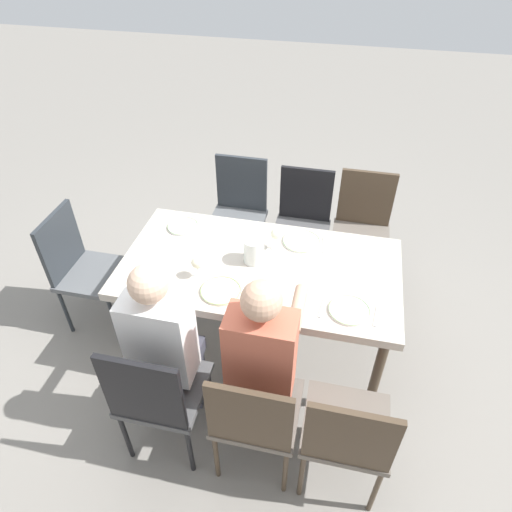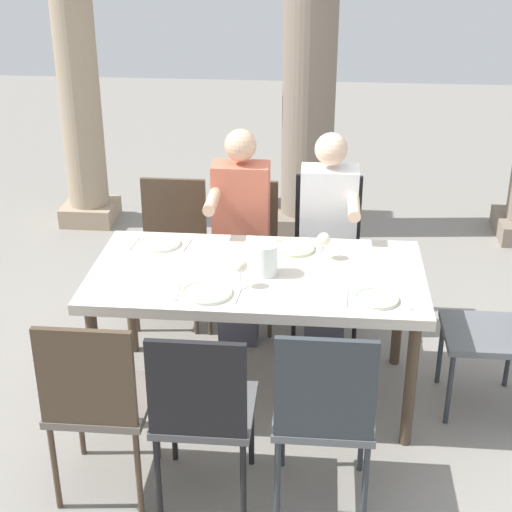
% 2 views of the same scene
% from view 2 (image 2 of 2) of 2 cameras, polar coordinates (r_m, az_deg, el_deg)
% --- Properties ---
extents(ground_plane, '(16.00, 16.00, 0.00)m').
position_cam_2_polar(ground_plane, '(4.49, 0.08, -9.83)').
color(ground_plane, gray).
extents(dining_table, '(1.75, 0.92, 0.76)m').
position_cam_2_polar(dining_table, '(4.13, 0.08, -1.91)').
color(dining_table, beige).
rests_on(dining_table, ground).
extents(chair_west_north, '(0.44, 0.44, 0.90)m').
position_cam_2_polar(chair_west_north, '(5.08, -6.15, 1.14)').
color(chair_west_north, '#6A6158').
rests_on(chair_west_north, ground).
extents(chair_west_south, '(0.44, 0.44, 0.95)m').
position_cam_2_polar(chair_west_south, '(3.57, -11.49, -9.93)').
color(chair_west_south, '#6A6158').
rests_on(chair_west_south, ground).
extents(chair_mid_north, '(0.44, 0.44, 0.90)m').
position_cam_2_polar(chair_mid_north, '(5.01, -0.90, 0.93)').
color(chair_mid_north, '#6A6158').
rests_on(chair_mid_north, ground).
extents(chair_mid_south, '(0.44, 0.44, 0.92)m').
position_cam_2_polar(chair_mid_south, '(3.49, -3.94, -10.85)').
color(chair_mid_south, '#4F4F50').
rests_on(chair_mid_south, ground).
extents(chair_east_north, '(0.44, 0.44, 0.95)m').
position_cam_2_polar(chair_east_north, '(4.98, 5.18, 0.93)').
color(chair_east_north, '#4F4F50').
rests_on(chair_east_north, ground).
extents(chair_east_south, '(0.44, 0.44, 0.96)m').
position_cam_2_polar(chair_east_south, '(3.44, 4.96, -10.93)').
color(chair_east_south, '#5B5E61').
rests_on(chair_east_south, ground).
extents(chair_head_east, '(0.44, 0.44, 0.92)m').
position_cam_2_polar(chair_head_east, '(4.31, 17.57, -4.56)').
color(chair_head_east, '#5B5E61').
rests_on(chair_head_east, ground).
extents(diner_woman_green, '(0.35, 0.49, 1.31)m').
position_cam_2_polar(diner_woman_green, '(4.76, -1.20, 1.85)').
color(diner_woman_green, '#3F3F4C').
rests_on(diner_woman_green, ground).
extents(diner_man_white, '(0.34, 0.49, 1.30)m').
position_cam_2_polar(diner_man_white, '(4.73, 5.26, 1.57)').
color(diner_man_white, '#3F3F4C').
rests_on(diner_man_white, ground).
extents(stone_column_near, '(0.43, 0.43, 2.81)m').
position_cam_2_polar(stone_column_near, '(6.49, -12.95, 13.88)').
color(stone_column_near, tan).
rests_on(stone_column_near, ground).
extents(stone_column_centre, '(0.54, 0.54, 2.86)m').
position_cam_2_polar(stone_column_centre, '(6.19, 3.94, 14.15)').
color(stone_column_centre, gray).
rests_on(stone_column_centre, ground).
extents(plate_0, '(0.23, 0.23, 0.02)m').
position_cam_2_polar(plate_0, '(4.43, -7.01, 0.91)').
color(plate_0, white).
rests_on(plate_0, dining_table).
extents(fork_0, '(0.03, 0.17, 0.01)m').
position_cam_2_polar(fork_0, '(4.47, -8.89, 0.91)').
color(fork_0, silver).
rests_on(fork_0, dining_table).
extents(spoon_0, '(0.03, 0.17, 0.01)m').
position_cam_2_polar(spoon_0, '(4.41, -5.10, 0.77)').
color(spoon_0, silver).
rests_on(spoon_0, dining_table).
extents(plate_1, '(0.25, 0.25, 0.02)m').
position_cam_2_polar(plate_1, '(3.87, -3.58, -2.68)').
color(plate_1, white).
rests_on(plate_1, dining_table).
extents(wine_glass_1, '(0.07, 0.07, 0.15)m').
position_cam_2_polar(wine_glass_1, '(3.89, -1.14, -0.78)').
color(wine_glass_1, white).
rests_on(wine_glass_1, dining_table).
extents(fork_1, '(0.03, 0.17, 0.01)m').
position_cam_2_polar(fork_1, '(3.90, -5.76, -2.66)').
color(fork_1, silver).
rests_on(fork_1, dining_table).
extents(spoon_1, '(0.03, 0.17, 0.01)m').
position_cam_2_polar(spoon_1, '(3.85, -1.37, -2.86)').
color(spoon_1, silver).
rests_on(spoon_1, dining_table).
extents(plate_2, '(0.24, 0.24, 0.02)m').
position_cam_2_polar(plate_2, '(4.35, 2.69, 0.59)').
color(plate_2, silver).
rests_on(plate_2, dining_table).
extents(wine_glass_2, '(0.07, 0.07, 0.15)m').
position_cam_2_polar(wine_glass_2, '(4.21, 4.94, 1.14)').
color(wine_glass_2, white).
rests_on(wine_glass_2, dining_table).
extents(fork_2, '(0.03, 0.17, 0.01)m').
position_cam_2_polar(fork_2, '(4.36, 0.72, 0.59)').
color(fork_2, silver).
rests_on(fork_2, dining_table).
extents(spoon_2, '(0.03, 0.17, 0.01)m').
position_cam_2_polar(spoon_2, '(4.35, 4.67, 0.44)').
color(spoon_2, silver).
rests_on(spoon_2, dining_table).
extents(plate_3, '(0.21, 0.21, 0.02)m').
position_cam_2_polar(plate_3, '(3.85, 8.77, -3.09)').
color(plate_3, white).
rests_on(plate_3, dining_table).
extents(fork_3, '(0.02, 0.17, 0.01)m').
position_cam_2_polar(fork_3, '(3.85, 6.53, -3.09)').
color(fork_3, silver).
rests_on(fork_3, dining_table).
extents(spoon_3, '(0.04, 0.17, 0.01)m').
position_cam_2_polar(spoon_3, '(3.87, 10.98, -3.24)').
color(spoon_3, silver).
rests_on(spoon_3, dining_table).
extents(water_pitcher, '(0.13, 0.13, 0.17)m').
position_cam_2_polar(water_pitcher, '(4.04, 0.69, -0.34)').
color(water_pitcher, white).
rests_on(water_pitcher, dining_table).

